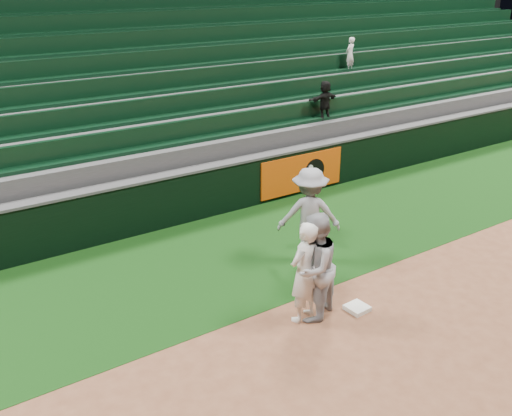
% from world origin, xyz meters
% --- Properties ---
extents(ground, '(70.00, 70.00, 0.00)m').
position_xyz_m(ground, '(0.00, 0.00, 0.00)').
color(ground, brown).
rests_on(ground, ground).
extents(foul_grass, '(36.00, 4.20, 0.01)m').
position_xyz_m(foul_grass, '(0.00, 3.00, 0.00)').
color(foul_grass, black).
rests_on(foul_grass, ground).
extents(first_base, '(0.38, 0.38, 0.08)m').
position_xyz_m(first_base, '(0.34, 0.04, 0.04)').
color(first_base, white).
rests_on(first_base, ground).
extents(first_baseman, '(0.74, 0.58, 1.79)m').
position_xyz_m(first_baseman, '(-0.61, 0.38, 0.89)').
color(first_baseman, white).
rests_on(first_baseman, ground).
extents(baserunner, '(1.15, 1.05, 1.90)m').
position_xyz_m(baserunner, '(-0.43, 0.33, 0.95)').
color(baserunner, '#A3A5AD').
rests_on(baserunner, ground).
extents(base_coach, '(1.45, 1.30, 1.96)m').
position_xyz_m(base_coach, '(0.83, 2.04, 0.99)').
color(base_coach, gray).
rests_on(base_coach, foul_grass).
extents(field_wall, '(36.00, 0.45, 1.25)m').
position_xyz_m(field_wall, '(0.03, 5.20, 0.63)').
color(field_wall, black).
rests_on(field_wall, ground).
extents(stadium_seating, '(36.00, 5.95, 4.85)m').
position_xyz_m(stadium_seating, '(-0.00, 8.97, 1.70)').
color(stadium_seating, '#39393B').
rests_on(stadium_seating, ground).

